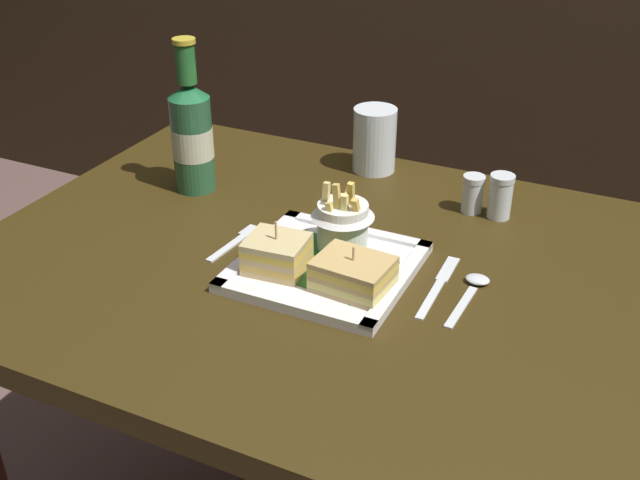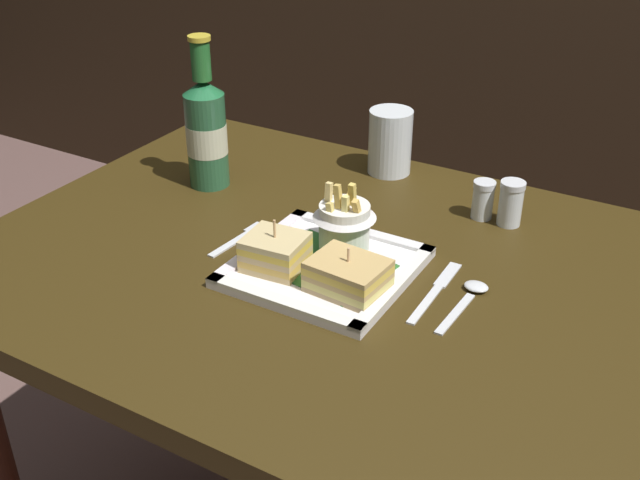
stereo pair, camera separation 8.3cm
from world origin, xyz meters
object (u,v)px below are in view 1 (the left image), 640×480
spoon (473,287)px  pepper_shaker (500,199)px  beer_bottle (192,134)px  fork (237,241)px  dining_table (315,326)px  sandwich_half_left (277,254)px  water_glass (374,144)px  square_plate (326,267)px  knife (439,284)px  sandwich_half_right (353,274)px  salt_shaker (472,196)px  fries_cup (343,218)px

spoon → pepper_shaker: bearing=95.5°
beer_bottle → fork: (0.17, -0.14, -0.10)m
dining_table → spoon: size_ratio=7.39×
dining_table → fork: 0.19m
dining_table → fork: size_ratio=8.12×
sandwich_half_left → water_glass: (-0.01, 0.41, 0.02)m
square_plate → pepper_shaker: pepper_shaker is taller
sandwich_half_left → spoon: sandwich_half_left is taller
beer_bottle → knife: (0.49, -0.12, -0.10)m
sandwich_half_right → beer_bottle: size_ratio=0.40×
water_glass → salt_shaker: (0.21, -0.09, -0.02)m
water_glass → sandwich_half_right: bearing=-72.0°
sandwich_half_right → salt_shaker: size_ratio=1.66×
fries_cup → water_glass: size_ratio=0.94×
pepper_shaker → knife: bearing=-95.7°
square_plate → pepper_shaker: (0.19, 0.28, 0.03)m
pepper_shaker → fork: bearing=-143.5°
sandwich_half_right → knife: sandwich_half_right is taller
knife → square_plate: bearing=-167.5°
dining_table → square_plate: 0.15m
beer_bottle → fork: beer_bottle is taller
sandwich_half_right → fork: bearing=165.1°
sandwich_half_left → fork: size_ratio=0.71×
knife → salt_shaker: size_ratio=2.67×
fries_cup → beer_bottle: beer_bottle is taller
sandwich_half_left → water_glass: bearing=91.7°
square_plate → pepper_shaker: 0.34m
square_plate → salt_shaker: salt_shaker is taller
fries_cup → pepper_shaker: size_ratio=1.48×
dining_table → square_plate: (0.03, -0.03, 0.14)m
fork → square_plate: bearing=-6.8°
fries_cup → fork: 0.18m
beer_bottle → pepper_shaker: beer_bottle is taller
spoon → pepper_shaker: size_ratio=1.85×
fries_cup → pepper_shaker: (0.19, 0.22, -0.03)m
sandwich_half_left → pepper_shaker: 0.40m
beer_bottle → fork: bearing=-39.4°
beer_bottle → fries_cup: bearing=-16.4°
sandwich_half_right → water_glass: (-0.13, 0.41, 0.02)m
square_plate → water_glass: bearing=101.1°
dining_table → spoon: bearing=2.6°
knife → beer_bottle: bearing=166.3°
fries_cup → fork: (-0.16, -0.04, -0.06)m
fork → knife: size_ratio=0.73×
fries_cup → knife: 0.17m
fork → pepper_shaker: size_ratio=1.68×
salt_shaker → beer_bottle: bearing=-165.3°
knife → spoon: (0.05, 0.01, 0.00)m
square_plate → sandwich_half_right: sandwich_half_right is taller
spoon → sandwich_half_left: bearing=-162.9°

